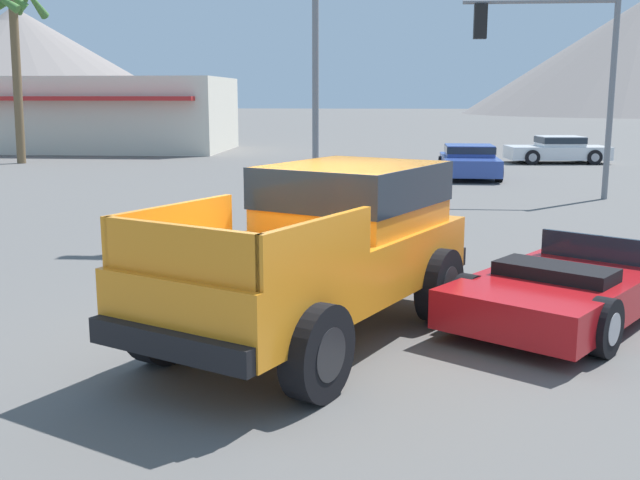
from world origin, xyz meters
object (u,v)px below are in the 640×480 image
Objects in this scene: red_convertible_car at (578,284)px; palm_tree_tall at (11,26)px; traffic_light_main at (553,55)px; orange_pickup_truck at (327,241)px; parked_car_blue at (469,161)px; parked_car_white at (558,149)px.

red_convertible_car is 27.83m from palm_tree_tall.
traffic_light_main is at bearing -25.38° from palm_tree_tall.
orange_pickup_truck is at bearing -126.85° from red_convertible_car.
traffic_light_main is at bearing 115.68° from red_convertible_car.
parked_car_blue is at bearing 105.06° from orange_pickup_truck.
palm_tree_tall is (-17.75, 20.80, 5.18)m from red_convertible_car.
orange_pickup_truck is 26.61m from palm_tree_tall.
orange_pickup_truck is 25.17m from parked_car_white.
parked_car_white is 12.21m from traffic_light_main.
orange_pickup_truck is 18.17m from parked_car_blue.
traffic_light_main reaches higher than parked_car_white.
red_convertible_car is 0.63× the size of palm_tree_tall.
red_convertible_car is at bearing 89.81° from parked_car_blue.
orange_pickup_truck is at bearing -56.25° from palm_tree_tall.
red_convertible_car is at bearing 163.19° from parked_car_white.
parked_car_blue is 6.45m from traffic_light_main.
parked_car_white is (4.82, 22.84, 0.16)m from red_convertible_car.
traffic_light_main is 0.74× the size of palm_tree_tall.
parked_car_blue is 0.76× the size of traffic_light_main.
parked_car_blue is (0.45, 16.78, 0.17)m from red_convertible_car.
traffic_light_main is at bearing 94.14° from orange_pickup_truck.
palm_tree_tall is (-22.57, -2.05, 5.01)m from parked_car_white.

